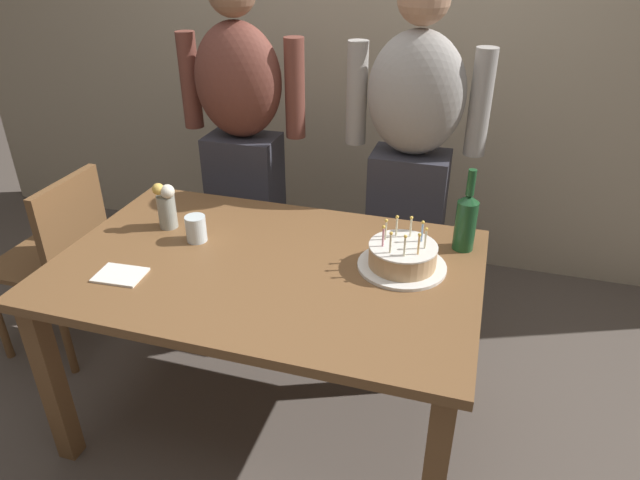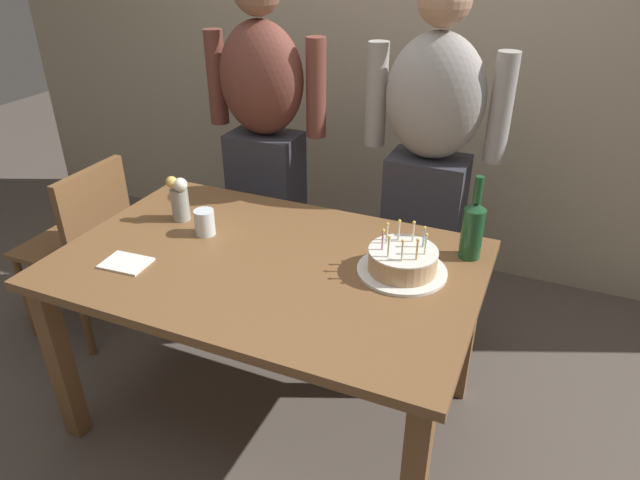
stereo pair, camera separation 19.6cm
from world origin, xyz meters
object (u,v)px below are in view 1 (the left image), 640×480
Objects in this scene: wine_bottle at (466,220)px; napkin_stack at (120,275)px; person_man_bearded at (243,145)px; person_woman_cardigan at (411,163)px; dining_chair at (61,252)px; water_glass_near at (196,229)px; birthday_cake at (402,257)px; flower_vase at (166,206)px.

wine_bottle is 1.23m from napkin_stack.
person_man_bearded is 0.80m from person_woman_cardigan.
dining_chair is (-1.44, -0.61, -0.36)m from person_woman_cardigan.
wine_bottle is 0.54m from person_woman_cardigan.
dining_chair is (-0.61, 0.39, -0.23)m from napkin_stack.
dining_chair reaches higher than water_glass_near.
person_woman_cardigan reaches higher than birthday_cake.
dining_chair is (-0.64, -0.61, -0.36)m from person_man_bearded.
birthday_cake is 0.97m from napkin_stack.
flower_vase is at bearing 88.34° from dining_chair.
birthday_cake is 0.19× the size of person_woman_cardigan.
birthday_cake reaches higher than water_glass_near.
dining_chair is at bearing 173.66° from water_glass_near.
person_man_bearded is at bearing 143.25° from birthday_cake.
person_woman_cardigan is 1.61m from dining_chair.
person_man_bearded is (-0.89, 0.66, 0.09)m from birthday_cake.
wine_bottle is at bearing 156.86° from person_man_bearded.
person_man_bearded reaches higher than flower_vase.
wine_bottle reaches higher than napkin_stack.
flower_vase is at bearing 93.64° from napkin_stack.
dining_chair is at bearing 178.03° from birthday_cake.
water_glass_near is 0.52× the size of flower_vase.
person_woman_cardigan is (0.80, 0.00, 0.00)m from person_man_bearded.
birthday_cake is at bearing 20.09° from napkin_stack.
napkin_stack is at bearing -159.91° from birthday_cake.
birthday_cake is at bearing -2.17° from flower_vase.
wine_bottle is at bearing 25.77° from napkin_stack.
person_man_bearded is 1.90× the size of dining_chair.
birthday_cake is 0.78m from water_glass_near.
person_woman_cardigan is at bearing 112.87° from dining_chair.
person_man_bearded is (-1.08, 0.46, 0.02)m from wine_bottle.
person_man_bearded is at bearing 88.35° from napkin_stack.
dining_chair is (-1.52, 0.05, -0.27)m from birthday_cake.
person_man_bearded and person_woman_cardigan have the same top height.
person_man_bearded is (0.05, 0.63, 0.04)m from flower_vase.
wine_bottle is at bearing 46.03° from birthday_cake.
person_woman_cardigan is at bearing 44.71° from water_glass_near.
flower_vase is 0.12× the size of person_man_bearded.
water_glass_near is at bearing 83.66° from dining_chair.
person_woman_cardigan reaches higher than flower_vase.
person_man_bearded reaches higher than birthday_cake.
wine_bottle is 0.19× the size of person_woman_cardigan.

